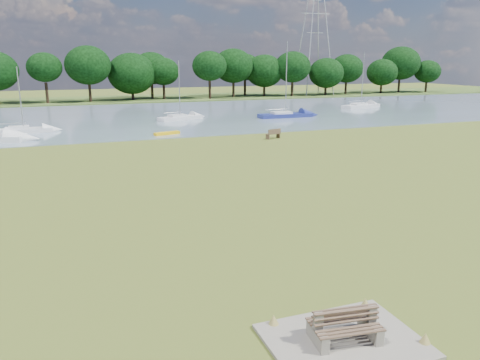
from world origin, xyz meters
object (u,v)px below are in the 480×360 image
object	(u,v)px
kayak	(167,133)
sailboat_1	(180,116)
bench_pair	(345,326)
sailboat_2	(285,114)
pylon	(316,11)
sailboat_4	(361,105)
sailboat_5	(23,129)
riverbank_bench	(274,134)

from	to	relation	value
kayak	sailboat_1	bearing A→B (deg)	53.02
bench_pair	sailboat_2	size ratio (longest dim) A/B	0.20
pylon	sailboat_4	distance (m)	34.04
pylon	sailboat_4	size ratio (longest dim) A/B	3.19
kayak	pylon	xyz separation A→B (m)	(42.40, 45.52, 17.70)
sailboat_1	sailboat_4	world-z (taller)	sailboat_4
bench_pair	sailboat_5	world-z (taller)	sailboat_5
sailboat_4	kayak	bearing A→B (deg)	-169.47
kayak	sailboat_4	distance (m)	39.42
sailboat_1	sailboat_4	bearing A→B (deg)	-12.07
sailboat_4	sailboat_5	size ratio (longest dim) A/B	1.28
bench_pair	kayak	world-z (taller)	bench_pair
kayak	sailboat_4	size ratio (longest dim) A/B	0.32
riverbank_bench	bench_pair	bearing A→B (deg)	-127.88
riverbank_bench	sailboat_5	bearing A→B (deg)	135.18
sailboat_1	sailboat_2	distance (m)	14.25
bench_pair	pylon	xyz separation A→B (m)	(45.45, 84.00, 17.37)
pylon	bench_pair	bearing A→B (deg)	-118.41
pylon	sailboat_2	size ratio (longest dim) A/B	2.83
bench_pair	pylon	size ratio (longest dim) A/B	0.07
kayak	pylon	bearing A→B (deg)	29.45
sailboat_1	sailboat_2	bearing A→B (deg)	-30.89
bench_pair	kayak	size ratio (longest dim) A/B	0.72
sailboat_5	sailboat_4	bearing A→B (deg)	9.79
sailboat_2	sailboat_4	distance (m)	18.89
kayak	sailboat_2	xyz separation A→B (m)	(18.22, 9.51, 0.34)
kayak	sailboat_5	size ratio (longest dim) A/B	0.40
bench_pair	sailboat_1	xyz separation A→B (m)	(7.21, 50.30, -0.04)
sailboat_1	kayak	bearing A→B (deg)	-130.93
sailboat_4	sailboat_1	bearing A→B (deg)	174.36
sailboat_4	pylon	bearing A→B (deg)	61.34
sailboat_1	sailboat_4	xyz separation A→B (m)	(31.38, 5.23, 0.06)
riverbank_bench	sailboat_1	size ratio (longest dim) A/B	0.22
bench_pair	riverbank_bench	distance (m)	34.77
bench_pair	riverbank_bench	bearing A→B (deg)	75.93
pylon	riverbank_bench	bearing A→B (deg)	-122.54
riverbank_bench	sailboat_4	distance (m)	34.81
pylon	sailboat_2	world-z (taller)	pylon
sailboat_1	sailboat_5	bearing A→B (deg)	174.39
sailboat_4	sailboat_5	distance (m)	50.82
kayak	sailboat_4	world-z (taller)	sailboat_4
kayak	sailboat_4	bearing A→B (deg)	8.05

